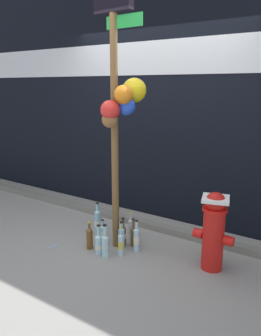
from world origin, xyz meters
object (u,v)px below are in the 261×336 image
bottle_5 (121,244)px  bottle_8 (103,233)px  bottle_4 (105,244)px  bottle_9 (131,228)px  memorial_post (120,88)px  bottle_7 (137,239)px  bottle_1 (122,237)px  bottle_0 (90,237)px  bottle_6 (133,235)px  bottle_2 (98,222)px  fire_hydrant (214,229)px  bottle_3 (123,234)px  bottle_10 (99,244)px

bottle_5 → bottle_8: bottle_5 is taller
bottle_4 → bottle_9: bottle_4 is taller
memorial_post → bottle_9: bearing=90.5°
bottle_7 → bottle_8: (-0.44, -0.03, -0.03)m
bottle_1 → bottle_4: 0.25m
bottle_0 → bottle_9: bottle_9 is taller
bottle_0 → bottle_6: bearing=39.9°
bottle_2 → bottle_4: bottle_2 is taller
fire_hydrant → bottle_1: (-0.99, -0.16, -0.28)m
bottle_0 → bottle_8: size_ratio=1.13×
bottle_2 → fire_hydrant: bearing=0.4°
memorial_post → bottle_0: (-0.27, -0.23, -1.63)m
fire_hydrant → bottle_7: bearing=-171.9°
fire_hydrant → bottle_0: size_ratio=2.49×
bottle_7 → bottle_9: (-0.20, 0.20, -0.00)m
bottle_6 → bottle_9: size_ratio=0.98×
bottle_8 → bottle_9: bearing=43.8°
bottle_9 → bottle_1: bearing=-81.8°
memorial_post → bottle_0: size_ratio=8.83×
memorial_post → bottle_8: bearing=-173.5°
bottle_0 → bottle_9: 0.51m
bottle_1 → bottle_3: (-0.04, 0.09, -0.01)m
bottle_2 → bottle_5: size_ratio=1.22×
memorial_post → bottle_8: 1.66m
bottle_0 → bottle_8: 0.21m
bottle_5 → bottle_10: (-0.22, -0.10, -0.01)m
bottle_10 → bottle_8: bearing=118.3°
bottle_2 → bottle_10: (0.31, -0.38, -0.05)m
bottle_2 → memorial_post: bearing=-14.5°
bottle_3 → bottle_8: bottle_3 is taller
bottle_9 → bottle_5: bearing=-73.0°
memorial_post → bottle_5: (0.11, -0.17, -1.63)m
fire_hydrant → bottle_8: 1.30m
memorial_post → bottle_1: 1.63m
fire_hydrant → bottle_10: size_ratio=2.37×
fire_hydrant → bottle_3: (-1.02, -0.07, -0.29)m
fire_hydrant → bottle_4: 1.14m
fire_hydrant → bottle_0: 1.37m
bottle_0 → bottle_4: bearing=-11.4°
bottle_3 → fire_hydrant: bearing=4.1°
bottle_1 → bottle_9: 0.24m
bottle_8 → bottle_0: bearing=-98.7°
bottle_2 → bottle_5: 0.60m
bottle_6 → bottle_1: bearing=-120.3°
fire_hydrant → bottle_2: (-1.44, -0.01, -0.26)m
bottle_5 → bottle_7: size_ratio=0.92×
bottle_10 → bottle_0: bearing=166.0°
bottle_4 → bottle_7: bottle_4 is taller
bottle_0 → bottle_3: size_ratio=0.96×
bottle_1 → bottle_2: bearing=161.7°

